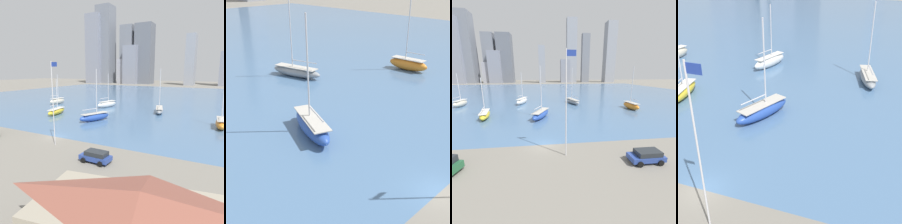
{
  "view_description": "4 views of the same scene",
  "coord_description": "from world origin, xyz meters",
  "views": [
    {
      "loc": [
        27.63,
        -29.7,
        12.1
      ],
      "look_at": [
        6.56,
        10.08,
        3.63
      ],
      "focal_mm": 35.0,
      "sensor_mm": 36.0,
      "label": 1
    },
    {
      "loc": [
        -19.85,
        -8.68,
        16.2
      ],
      "look_at": [
        2.09,
        13.76,
        2.01
      ],
      "focal_mm": 50.0,
      "sensor_mm": 36.0,
      "label": 2
    },
    {
      "loc": [
        0.44,
        -21.59,
        10.81
      ],
      "look_at": [
        4.44,
        10.19,
        2.57
      ],
      "focal_mm": 24.0,
      "sensor_mm": 36.0,
      "label": 3
    },
    {
      "loc": [
        14.96,
        -18.0,
        19.2
      ],
      "look_at": [
        5.18,
        8.87,
        4.62
      ],
      "focal_mm": 50.0,
      "sensor_mm": 36.0,
      "label": 4
    }
  ],
  "objects": [
    {
      "name": "sailboat_white",
      "position": [
        -8.04,
        34.0,
        1.13
      ],
      "size": [
        3.98,
        8.6,
        11.25
      ],
      "rotation": [
        0.0,
        0.0,
        -0.27
      ],
      "color": "white",
      "rests_on": "harbor_water"
    },
    {
      "name": "flag_pole",
      "position": [
        3.03,
        -3.45,
        7.31
      ],
      "size": [
        1.24,
        0.14,
        13.62
      ],
      "color": "silver",
      "rests_on": "ground_plane"
    },
    {
      "name": "sailboat_gray",
      "position": [
        10.42,
        32.32,
        0.93
      ],
      "size": [
        4.68,
        9.69,
        12.79
      ],
      "rotation": [
        0.0,
        0.0,
        0.27
      ],
      "color": "gray",
      "rests_on": "harbor_water"
    },
    {
      "name": "sailboat_blue",
      "position": [
        -0.81,
        14.85,
        1.04
      ],
      "size": [
        5.29,
        9.01,
        12.65
      ],
      "rotation": [
        0.0,
        0.0,
        -0.37
      ],
      "color": "#284CA8",
      "rests_on": "harbor_water"
    },
    {
      "name": "sailboat_yellow",
      "position": [
        -14.71,
        16.58,
        0.92
      ],
      "size": [
        3.78,
        8.52,
        9.89
      ],
      "rotation": [
        0.0,
        0.0,
        0.21
      ],
      "color": "yellow",
      "rests_on": "harbor_water"
    },
    {
      "name": "harbor_water",
      "position": [
        0.0,
        70.0,
        0.0
      ],
      "size": [
        180.0,
        140.0,
        0.0
      ],
      "color": "#4C7099",
      "rests_on": "ground_plane"
    },
    {
      "name": "ground_plane",
      "position": [
        0.0,
        0.0,
        0.0
      ],
      "size": [
        500.0,
        500.0,
        0.0
      ],
      "primitive_type": "plane",
      "color": "gray"
    }
  ]
}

